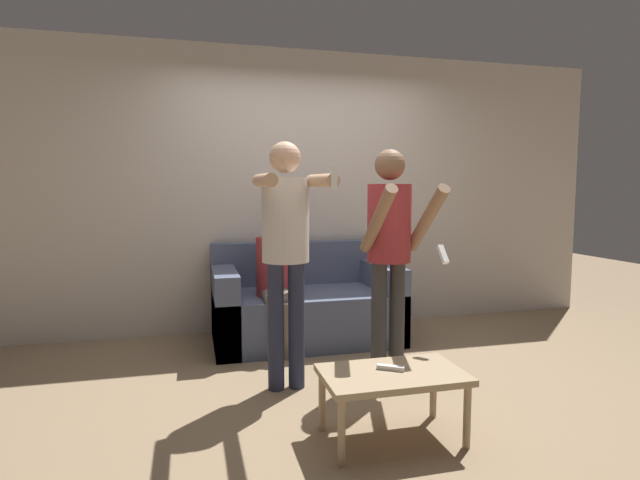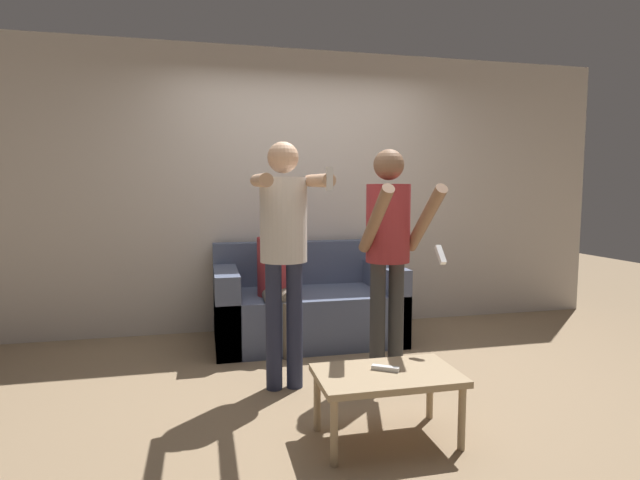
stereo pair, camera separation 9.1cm
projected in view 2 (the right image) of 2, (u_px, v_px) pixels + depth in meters
name	position (u px, v px, depth m)	size (l,w,h in m)	color
ground_plane	(345.00, 382.00, 3.53)	(14.00, 14.00, 0.00)	#937A5B
wall_back	(302.00, 191.00, 4.91)	(6.40, 0.06, 2.70)	beige
couch	(306.00, 307.00, 4.53)	(1.63, 0.90, 0.87)	#4C5670
person_standing_left	(284.00, 236.00, 3.31)	(0.43, 0.72, 1.67)	#282D47
person_standing_right	(389.00, 240.00, 3.48)	(0.43, 0.67, 1.64)	#383838
person_seated	(276.00, 273.00, 4.21)	(0.30, 0.52, 1.19)	#6B6051
coffee_table	(387.00, 380.00, 2.69)	(0.77, 0.46, 0.38)	tan
remote_on_table	(386.00, 368.00, 2.71)	(0.15, 0.11, 0.02)	white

